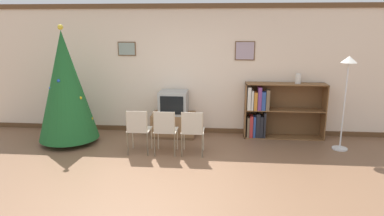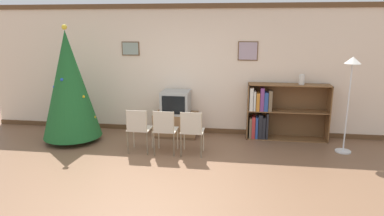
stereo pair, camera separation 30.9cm
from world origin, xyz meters
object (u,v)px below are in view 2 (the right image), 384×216
at_px(standing_lamp, 351,80).
at_px(christmas_tree, 69,85).
at_px(folding_chair_center, 165,129).
at_px(vase, 302,79).
at_px(television, 176,102).
at_px(folding_chair_right, 192,130).
at_px(folding_chair_left, 138,128).
at_px(bookshelf, 272,112).
at_px(tv_console, 176,124).

bearing_deg(standing_lamp, christmas_tree, -178.99).
bearing_deg(standing_lamp, folding_chair_center, -170.11).
xyz_separation_m(christmas_tree, vase, (4.50, 0.73, 0.10)).
relative_size(television, folding_chair_center, 0.69).
relative_size(folding_chair_center, folding_chair_right, 1.00).
height_order(folding_chair_left, bookshelf, bookshelf).
height_order(television, folding_chair_left, television).
xyz_separation_m(television, vase, (2.51, 0.13, 0.51)).
distance_m(christmas_tree, folding_chair_right, 2.62).
bearing_deg(television, folding_chair_right, -65.59).
bearing_deg(tv_console, vase, 2.86).
distance_m(folding_chair_left, bookshelf, 2.73).
height_order(christmas_tree, vase, christmas_tree).
bearing_deg(television, christmas_tree, -163.21).
bearing_deg(standing_lamp, television, 171.00).
bearing_deg(folding_chair_left, tv_console, 65.64).
bearing_deg(vase, tv_console, -177.14).
xyz_separation_m(tv_console, folding_chair_left, (-0.49, -1.08, 0.23)).
relative_size(television, folding_chair_left, 0.69).
height_order(television, folding_chair_right, television).
height_order(tv_console, television, television).
height_order(tv_console, folding_chair_left, folding_chair_left).
xyz_separation_m(christmas_tree, standing_lamp, (5.22, 0.09, 0.20)).
bearing_deg(folding_chair_center, folding_chair_right, 0.00).
bearing_deg(folding_chair_left, vase, 21.87).
xyz_separation_m(television, bookshelf, (1.97, 0.11, -0.17)).
height_order(tv_console, vase, vase).
relative_size(folding_chair_left, bookshelf, 0.51).
xyz_separation_m(tv_console, television, (0.00, -0.00, 0.48)).
bearing_deg(folding_chair_right, standing_lamp, 11.61).
distance_m(folding_chair_center, folding_chair_right, 0.49).
xyz_separation_m(tv_console, folding_chair_center, (-0.00, -1.08, 0.23)).
xyz_separation_m(tv_console, standing_lamp, (3.23, -0.51, 1.10)).
height_order(folding_chair_left, folding_chair_center, same).
xyz_separation_m(tv_console, bookshelf, (1.97, 0.11, 0.31)).
distance_m(folding_chair_right, standing_lamp, 2.93).
relative_size(bookshelf, standing_lamp, 0.92).
relative_size(christmas_tree, tv_console, 2.58).
distance_m(television, folding_chair_right, 1.20).
bearing_deg(folding_chair_right, folding_chair_left, 180.00).
bearing_deg(christmas_tree, bookshelf, 10.15).
bearing_deg(television, folding_chair_center, -90.00).
height_order(christmas_tree, folding_chair_center, christmas_tree).
bearing_deg(bookshelf, christmas_tree, -169.85).
relative_size(folding_chair_center, standing_lamp, 0.47).
bearing_deg(folding_chair_left, folding_chair_center, 0.00).
xyz_separation_m(bookshelf, standing_lamp, (1.25, -0.62, 0.79)).
xyz_separation_m(bookshelf, vase, (0.53, 0.02, 0.68)).
bearing_deg(folding_chair_left, bookshelf, 25.65).
bearing_deg(christmas_tree, folding_chair_center, -13.25).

